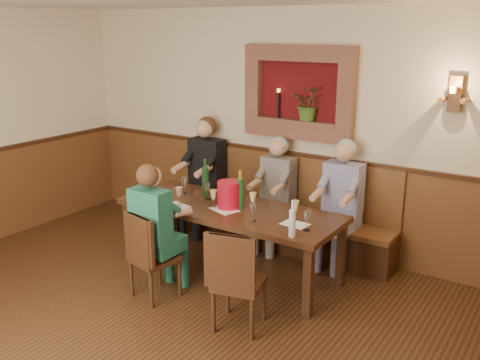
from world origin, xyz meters
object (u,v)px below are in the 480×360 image
object	(u,v)px
person_bench_mid	(274,204)
person_chair_front	(158,242)
wine_bottle_green_a	(240,193)
chair_near_right	(239,299)
water_bottle	(292,222)
wine_bottle_green_b	(205,180)
person_bench_right	(339,215)
person_bench_left	(203,185)
spittoon_bucket	(229,195)
dining_table	(229,214)
chair_near_left	(154,273)
bench	(274,219)

from	to	relation	value
person_bench_mid	person_chair_front	xyz separation A→B (m)	(-0.37, -1.62, 0.00)
person_bench_mid	wine_bottle_green_a	world-z (taller)	person_bench_mid
chair_near_right	water_bottle	bearing A→B (deg)	49.19
wine_bottle_green_b	person_chair_front	bearing A→B (deg)	-81.15
chair_near_right	person_bench_right	size ratio (longest dim) A/B	0.65
person_bench_left	person_bench_mid	distance (m)	1.05
person_bench_right	person_chair_front	xyz separation A→B (m)	(-1.19, -1.62, -0.03)
chair_near_right	person_bench_right	bearing A→B (deg)	69.52
chair_near_right	person_chair_front	size ratio (longest dim) A/B	0.68
person_bench_right	spittoon_bucket	distance (m)	1.26
person_chair_front	wine_bottle_green_a	world-z (taller)	person_chair_front
person_bench_right	person_chair_front	distance (m)	2.01
dining_table	wine_bottle_green_a	distance (m)	0.27
water_bottle	person_bench_mid	bearing A→B (deg)	126.08
chair_near_left	person_bench_right	bearing A→B (deg)	67.41
person_bench_left	person_chair_front	xyz separation A→B (m)	(0.68, -1.62, -0.06)
person_chair_front	wine_bottle_green_b	size ratio (longest dim) A/B	3.29
bench	spittoon_bucket	bearing A→B (deg)	-89.72
chair_near_right	spittoon_bucket	bearing A→B (deg)	114.73
person_bench_right	water_bottle	size ratio (longest dim) A/B	4.13
bench	chair_near_left	xyz separation A→B (m)	(-0.31, -1.80, -0.07)
wine_bottle_green_a	dining_table	bearing A→B (deg)	-165.46
bench	chair_near_left	bearing A→B (deg)	-99.89
chair_near_right	wine_bottle_green_a	bearing A→B (deg)	108.60
spittoon_bucket	wine_bottle_green_a	distance (m)	0.12
dining_table	water_bottle	world-z (taller)	water_bottle
chair_near_left	spittoon_bucket	distance (m)	1.10
chair_near_left	water_bottle	world-z (taller)	water_bottle
person_bench_right	water_bottle	world-z (taller)	person_bench_right
wine_bottle_green_a	wine_bottle_green_b	size ratio (longest dim) A/B	1.00
person_bench_right	wine_bottle_green_a	world-z (taller)	person_bench_right
wine_bottle_green_a	water_bottle	distance (m)	0.91
dining_table	chair_near_right	distance (m)	1.17
person_chair_front	spittoon_bucket	bearing A→B (deg)	67.74
dining_table	wine_bottle_green_b	distance (m)	0.56
bench	wine_bottle_green_b	bearing A→B (deg)	-121.70
person_bench_mid	person_bench_right	bearing A→B (deg)	-0.15
dining_table	bench	distance (m)	1.01
dining_table	spittoon_bucket	bearing A→B (deg)	-66.77
person_chair_front	dining_table	bearing A→B (deg)	68.33
chair_near_right	spittoon_bucket	distance (m)	1.25
chair_near_right	person_bench_mid	xyz separation A→B (m)	(-0.63, 1.70, 0.29)
person_bench_mid	person_chair_front	size ratio (longest dim) A/B	1.00
bench	person_bench_left	world-z (taller)	person_bench_left
wine_bottle_green_b	chair_near_left	bearing A→B (deg)	-82.00
chair_near_right	wine_bottle_green_a	distance (m)	1.24
dining_table	person_bench_mid	distance (m)	0.85
person_bench_left	water_bottle	xyz separation A→B (m)	(1.92, -1.20, 0.27)
person_chair_front	wine_bottle_green_a	size ratio (longest dim) A/B	3.31
spittoon_bucket	bench	bearing A→B (deg)	90.28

